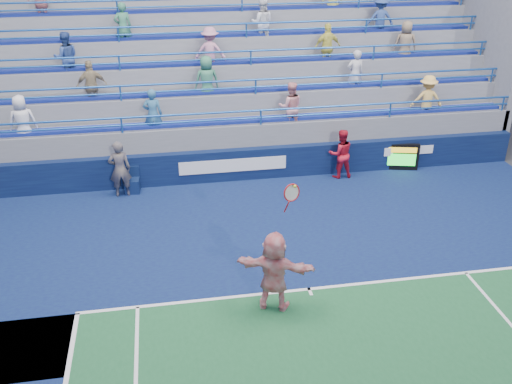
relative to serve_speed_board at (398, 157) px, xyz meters
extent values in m
plane|color=#333538|center=(-4.84, -6.35, -0.49)|extent=(120.00, 120.00, 0.00)
cube|color=#0F174C|center=(-4.84, -4.15, -0.48)|extent=(18.00, 8.40, 0.02)
cube|color=white|center=(-4.84, -6.35, -0.47)|extent=(11.00, 0.10, 0.01)
cube|color=white|center=(-4.84, -6.45, -0.47)|extent=(0.08, 0.30, 0.01)
cube|color=#091035|center=(-4.84, 0.15, 0.06)|extent=(18.00, 0.30, 1.10)
cube|color=white|center=(-5.84, -0.01, 0.11)|extent=(3.60, 0.02, 0.45)
cube|color=white|center=(0.36, -0.01, 0.21)|extent=(1.80, 0.02, 0.30)
cube|color=slate|center=(-4.84, 3.10, 0.06)|extent=(18.00, 5.60, 1.10)
cube|color=slate|center=(-4.84, 3.10, 0.44)|extent=(18.00, 5.60, 1.85)
cube|color=navy|center=(-4.84, 0.75, 1.41)|extent=(17.40, 0.45, 0.10)
cylinder|color=#1D51A0|center=(-4.84, 0.35, 1.86)|extent=(18.00, 0.07, 0.07)
cube|color=slate|center=(-4.84, 3.60, 0.81)|extent=(18.00, 4.60, 2.60)
cube|color=navy|center=(-4.84, 1.75, 2.16)|extent=(17.40, 0.45, 0.10)
cylinder|color=#1D51A0|center=(-4.84, 1.35, 2.61)|extent=(18.00, 0.07, 0.07)
cube|color=slate|center=(-4.84, 4.10, 1.19)|extent=(18.00, 3.60, 3.35)
cube|color=navy|center=(-4.84, 2.75, 2.91)|extent=(17.40, 0.45, 0.10)
cylinder|color=#1D51A0|center=(-4.84, 2.35, 3.36)|extent=(18.00, 0.07, 0.07)
cube|color=slate|center=(-4.84, 4.60, 1.56)|extent=(18.00, 2.60, 4.10)
cube|color=navy|center=(-4.84, 3.75, 3.66)|extent=(17.40, 0.45, 0.10)
cylinder|color=#1D51A0|center=(-4.84, 3.35, 4.11)|extent=(18.00, 0.07, 0.07)
cube|color=slate|center=(-4.84, 5.10, 1.94)|extent=(18.00, 1.60, 4.85)
cube|color=navy|center=(-4.84, 4.75, 4.41)|extent=(17.40, 0.45, 0.10)
imported|color=white|center=(-4.19, 3.75, 4.04)|extent=(0.93, 0.79, 1.70)
imported|color=#F0BE5D|center=(1.15, 0.75, 1.79)|extent=(1.20, 0.83, 1.70)
imported|color=silver|center=(-1.20, 1.75, 2.54)|extent=(0.64, 0.44, 1.70)
imported|color=#387D5C|center=(-9.17, 3.75, 4.04)|extent=(0.69, 0.52, 1.70)
imported|color=pink|center=(-3.75, 0.75, 1.79)|extent=(0.89, 0.73, 1.70)
imported|color=#387D5C|center=(-6.46, 1.75, 2.54)|extent=(0.89, 0.64, 1.70)
imported|color=navy|center=(0.33, 3.75, 4.04)|extent=(1.15, 0.73, 1.70)
imported|color=#9D8B68|center=(-10.26, 1.75, 2.54)|extent=(1.06, 0.61, 1.70)
imported|color=#314E95|center=(-11.09, 2.75, 3.29)|extent=(0.92, 0.77, 1.70)
imported|color=#2F668F|center=(-8.35, 0.75, 1.79)|extent=(0.64, 0.44, 1.70)
imported|color=#D98C8C|center=(-11.96, 4.75, 4.79)|extent=(1.01, 0.45, 1.70)
imported|color=#826E57|center=(1.01, 2.75, 3.29)|extent=(0.96, 0.77, 1.70)
imported|color=#C982A2|center=(-6.22, 2.75, 3.29)|extent=(1.21, 0.86, 1.70)
imported|color=silver|center=(-12.40, 0.75, 1.79)|extent=(0.91, 0.68, 1.70)
imported|color=#E7DE59|center=(-1.97, 2.75, 3.29)|extent=(1.04, 0.52, 1.70)
cube|color=black|center=(0.00, 0.01, 0.00)|extent=(1.40, 0.47, 0.97)
cube|color=gold|center=(0.00, -0.08, 0.29)|extent=(1.19, 0.02, 0.19)
cube|color=#19E533|center=(0.00, -0.08, -0.08)|extent=(1.19, 0.02, 0.44)
cube|color=#0D1C41|center=(-9.17, -0.23, -0.26)|extent=(0.50, 0.50, 0.47)
cube|color=#0D1C41|center=(-9.17, -0.03, 0.16)|extent=(0.47, 0.09, 0.36)
imported|color=white|center=(-5.82, -6.84, 0.49)|extent=(1.90, 1.21, 1.96)
torus|color=#A51417|center=(-5.47, -6.84, 2.45)|extent=(0.41, 0.23, 0.40)
cylinder|color=#A51417|center=(-5.57, -6.84, 2.13)|extent=(0.09, 0.22, 0.36)
sphere|color=yellow|center=(-5.42, -6.89, 2.62)|extent=(0.07, 0.07, 0.07)
imported|color=#151B3B|center=(-9.49, -0.43, 0.44)|extent=(0.72, 0.51, 1.86)
imported|color=red|center=(-2.20, -0.24, 0.37)|extent=(0.85, 0.66, 1.72)
camera|label=1|loc=(-8.02, -17.27, 7.85)|focal=40.00mm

